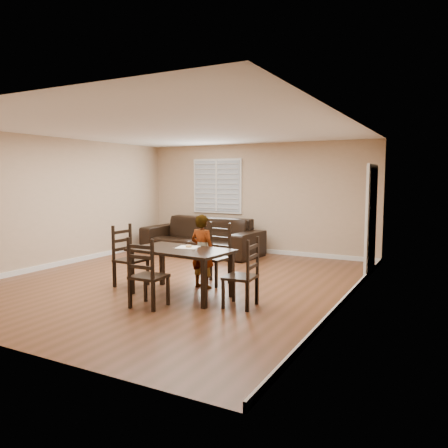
{
  "coord_description": "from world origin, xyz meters",
  "views": [
    {
      "loc": [
        4.38,
        -6.46,
        1.85
      ],
      "look_at": [
        0.57,
        0.7,
        1.0
      ],
      "focal_mm": 35.0,
      "sensor_mm": 36.0,
      "label": 1
    }
  ],
  "objects": [
    {
      "name": "napkin",
      "position": [
        0.61,
        -0.62,
        0.75
      ],
      "size": [
        0.39,
        0.39,
        0.0
      ],
      "primitive_type": "cube",
      "rotation": [
        0.0,
        0.0,
        0.22
      ],
      "color": "silver",
      "rests_on": "dining_table"
    },
    {
      "name": "chair_right",
      "position": [
        1.81,
        -0.89,
        0.46
      ],
      "size": [
        0.45,
        0.48,
        1.01
      ],
      "rotation": [
        0.0,
        0.0,
        -1.5
      ],
      "color": "black",
      "rests_on": "ground"
    },
    {
      "name": "room",
      "position": [
        0.04,
        0.18,
        1.81
      ],
      "size": [
        6.04,
        7.04,
        2.72
      ],
      "color": "tan",
      "rests_on": "ground"
    },
    {
      "name": "chair_near",
      "position": [
        0.7,
        0.22,
        0.48
      ],
      "size": [
        0.54,
        0.51,
        1.07
      ],
      "rotation": [
        0.0,
        0.0,
        -0.14
      ],
      "color": "black",
      "rests_on": "ground"
    },
    {
      "name": "ground",
      "position": [
        0.0,
        0.0,
        0.0
      ],
      "size": [
        7.0,
        7.0,
        0.0
      ],
      "primitive_type": "plane",
      "color": "brown",
      "rests_on": "ground"
    },
    {
      "name": "donut",
      "position": [
        0.63,
        -0.62,
        0.77
      ],
      "size": [
        0.1,
        0.1,
        0.04
      ],
      "color": "#CF924A",
      "rests_on": "napkin"
    },
    {
      "name": "child",
      "position": [
        0.65,
        -0.22,
        0.63
      ],
      "size": [
        0.48,
        0.34,
        1.25
      ],
      "primitive_type": "imported",
      "rotation": [
        0.0,
        0.0,
        3.04
      ],
      "color": "gray",
      "rests_on": "ground"
    },
    {
      "name": "chair_left",
      "position": [
        -0.62,
        -0.69,
        0.48
      ],
      "size": [
        0.47,
        0.5,
        1.06
      ],
      "rotation": [
        0.0,
        0.0,
        1.52
      ],
      "color": "black",
      "rests_on": "ground"
    },
    {
      "name": "dining_table",
      "position": [
        0.59,
        -0.8,
        0.66
      ],
      "size": [
        1.67,
        1.04,
        0.75
      ],
      "rotation": [
        0.0,
        0.0,
        -0.09
      ],
      "color": "black",
      "rests_on": "ground"
    },
    {
      "name": "chair_far",
      "position": [
        0.53,
        -1.65,
        0.47
      ],
      "size": [
        0.48,
        0.45,
        1.03
      ],
      "rotation": [
        0.0,
        0.0,
        3.18
      ],
      "color": "black",
      "rests_on": "ground"
    },
    {
      "name": "sofa",
      "position": [
        -1.12,
        2.67,
        0.44
      ],
      "size": [
        3.11,
        1.42,
        0.88
      ],
      "primitive_type": "imported",
      "rotation": [
        0.0,
        0.0,
        -0.08
      ],
      "color": "black",
      "rests_on": "ground"
    }
  ]
}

